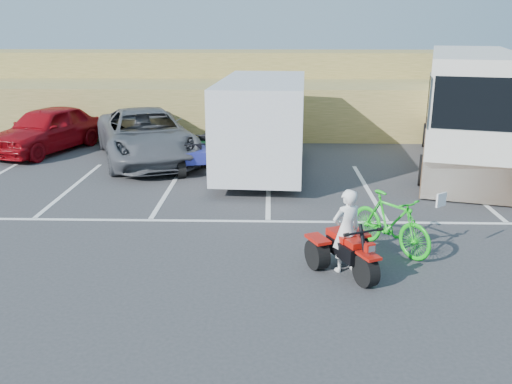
{
  "coord_description": "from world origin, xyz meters",
  "views": [
    {
      "loc": [
        0.03,
        -9.16,
        4.26
      ],
      "look_at": [
        -0.25,
        1.42,
        1.0
      ],
      "focal_mm": 38.0,
      "sensor_mm": 36.0,
      "label": 1
    }
  ],
  "objects_px": {
    "rv_motorhome": "(467,115)",
    "rider": "(346,231)",
    "cargo_trailer": "(263,122)",
    "red_car": "(47,129)",
    "quad_atv_blue": "(195,172)",
    "green_dirt_bike": "(391,223)",
    "quad_atv_green": "(208,162)",
    "grey_pickup": "(146,135)",
    "red_trike_atv": "(349,274)"
  },
  "relations": [
    {
      "from": "rider",
      "to": "rv_motorhome",
      "type": "height_order",
      "value": "rv_motorhome"
    },
    {
      "from": "cargo_trailer",
      "to": "quad_atv_green",
      "type": "xyz_separation_m",
      "value": [
        -1.81,
        1.12,
        -1.5
      ]
    },
    {
      "from": "rider",
      "to": "quad_atv_green",
      "type": "distance_m",
      "value": 8.81
    },
    {
      "from": "rider",
      "to": "cargo_trailer",
      "type": "distance_m",
      "value": 7.19
    },
    {
      "from": "rider",
      "to": "quad_atv_green",
      "type": "bearing_deg",
      "value": -91.74
    },
    {
      "from": "cargo_trailer",
      "to": "rv_motorhome",
      "type": "distance_m",
      "value": 6.7
    },
    {
      "from": "green_dirt_bike",
      "to": "cargo_trailer",
      "type": "distance_m",
      "value": 6.62
    },
    {
      "from": "red_trike_atv",
      "to": "grey_pickup",
      "type": "bearing_deg",
      "value": 98.54
    },
    {
      "from": "quad_atv_blue",
      "to": "cargo_trailer",
      "type": "bearing_deg",
      "value": -9.89
    },
    {
      "from": "red_car",
      "to": "quad_atv_blue",
      "type": "bearing_deg",
      "value": -6.93
    },
    {
      "from": "grey_pickup",
      "to": "quad_atv_green",
      "type": "relative_size",
      "value": 3.84
    },
    {
      "from": "rider",
      "to": "rv_motorhome",
      "type": "relative_size",
      "value": 0.16
    },
    {
      "from": "green_dirt_bike",
      "to": "red_trike_atv",
      "type": "bearing_deg",
      "value": -168.3
    },
    {
      "from": "grey_pickup",
      "to": "cargo_trailer",
      "type": "distance_m",
      "value": 4.15
    },
    {
      "from": "green_dirt_bike",
      "to": "quad_atv_green",
      "type": "bearing_deg",
      "value": 84.0
    },
    {
      "from": "rv_motorhome",
      "to": "red_car",
      "type": "bearing_deg",
      "value": -168.28
    },
    {
      "from": "red_car",
      "to": "quad_atv_green",
      "type": "distance_m",
      "value": 6.04
    },
    {
      "from": "quad_atv_blue",
      "to": "quad_atv_green",
      "type": "height_order",
      "value": "same"
    },
    {
      "from": "rider",
      "to": "grey_pickup",
      "type": "xyz_separation_m",
      "value": [
        -5.45,
        8.34,
        0.06
      ]
    },
    {
      "from": "red_trike_atv",
      "to": "rv_motorhome",
      "type": "xyz_separation_m",
      "value": [
        4.88,
        8.6,
        1.5
      ]
    },
    {
      "from": "rv_motorhome",
      "to": "quad_atv_blue",
      "type": "xyz_separation_m",
      "value": [
        -8.58,
        -1.68,
        -1.5
      ]
    },
    {
      "from": "green_dirt_bike",
      "to": "grey_pickup",
      "type": "xyz_separation_m",
      "value": [
        -6.44,
        7.39,
        0.24
      ]
    },
    {
      "from": "red_car",
      "to": "red_trike_atv",
      "type": "bearing_deg",
      "value": -26.78
    },
    {
      "from": "grey_pickup",
      "to": "quad_atv_green",
      "type": "distance_m",
      "value": 2.23
    },
    {
      "from": "rider",
      "to": "rv_motorhome",
      "type": "bearing_deg",
      "value": -144.76
    },
    {
      "from": "red_trike_atv",
      "to": "green_dirt_bike",
      "type": "xyz_separation_m",
      "value": [
        0.93,
        1.08,
        0.58
      ]
    },
    {
      "from": "rider",
      "to": "red_car",
      "type": "distance_m",
      "value": 13.26
    },
    {
      "from": "grey_pickup",
      "to": "quad_atv_blue",
      "type": "bearing_deg",
      "value": -61.45
    },
    {
      "from": "red_car",
      "to": "rv_motorhome",
      "type": "bearing_deg",
      "value": 15.13
    },
    {
      "from": "green_dirt_bike",
      "to": "cargo_trailer",
      "type": "xyz_separation_m",
      "value": [
        -2.58,
        6.03,
        0.92
      ]
    },
    {
      "from": "red_trike_atv",
      "to": "green_dirt_bike",
      "type": "relative_size",
      "value": 0.77
    },
    {
      "from": "red_car",
      "to": "quad_atv_blue",
      "type": "distance_m",
      "value": 6.26
    },
    {
      "from": "grey_pickup",
      "to": "quad_atv_green",
      "type": "height_order",
      "value": "grey_pickup"
    },
    {
      "from": "quad_atv_blue",
      "to": "grey_pickup",
      "type": "bearing_deg",
      "value": 124.39
    },
    {
      "from": "quad_atv_blue",
      "to": "red_trike_atv",
      "type": "bearing_deg",
      "value": -77.04
    },
    {
      "from": "rider",
      "to": "rv_motorhome",
      "type": "distance_m",
      "value": 9.83
    },
    {
      "from": "green_dirt_bike",
      "to": "red_car",
      "type": "xyz_separation_m",
      "value": [
        -10.19,
        8.61,
        0.21
      ]
    },
    {
      "from": "rv_motorhome",
      "to": "rider",
      "type": "bearing_deg",
      "value": -104.14
    },
    {
      "from": "rv_motorhome",
      "to": "cargo_trailer",
      "type": "bearing_deg",
      "value": -151.0
    },
    {
      "from": "grey_pickup",
      "to": "rv_motorhome",
      "type": "relative_size",
      "value": 0.6
    },
    {
      "from": "red_trike_atv",
      "to": "red_car",
      "type": "relative_size",
      "value": 0.32
    },
    {
      "from": "rider",
      "to": "grey_pickup",
      "type": "distance_m",
      "value": 9.96
    },
    {
      "from": "red_car",
      "to": "rider",
      "type": "bearing_deg",
      "value": -26.57
    },
    {
      "from": "quad_atv_blue",
      "to": "red_car",
      "type": "bearing_deg",
      "value": 138.41
    },
    {
      "from": "red_trike_atv",
      "to": "rv_motorhome",
      "type": "bearing_deg",
      "value": 35.95
    },
    {
      "from": "rider",
      "to": "grey_pickup",
      "type": "bearing_deg",
      "value": -81.33
    },
    {
      "from": "green_dirt_bike",
      "to": "red_car",
      "type": "bearing_deg",
      "value": 102.24
    },
    {
      "from": "rider",
      "to": "green_dirt_bike",
      "type": "height_order",
      "value": "rider"
    },
    {
      "from": "red_car",
      "to": "quad_atv_green",
      "type": "bearing_deg",
      "value": 5.38
    },
    {
      "from": "red_car",
      "to": "rv_motorhome",
      "type": "height_order",
      "value": "rv_motorhome"
    }
  ]
}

